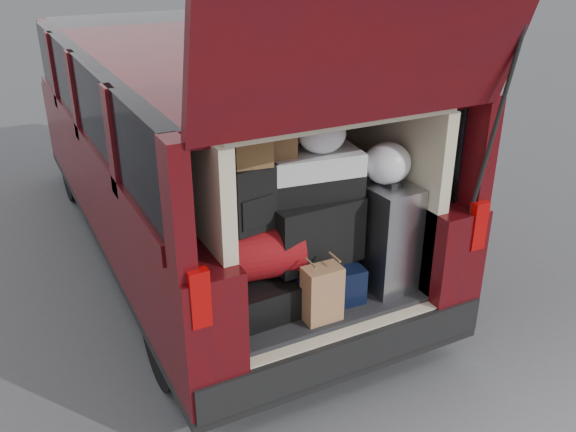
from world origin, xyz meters
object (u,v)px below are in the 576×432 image
black_hardshell (254,291)px  twotone_duffel (309,174)px  red_duffel (259,253)px  kraft_bag (322,294)px  backpack (251,198)px  black_soft_case (312,229)px  navy_hardshell (317,274)px  silver_roller (382,234)px

black_hardshell → twotone_duffel: bearing=6.5°
black_hardshell → red_duffel: size_ratio=1.07×
kraft_bag → black_hardshell: bearing=135.3°
backpack → twotone_duffel: bearing=-1.0°
red_duffel → black_soft_case: black_soft_case is taller
navy_hardshell → backpack: 0.73m
black_hardshell → kraft_bag: 0.42m
backpack → silver_roller: bearing=-15.9°
black_soft_case → backpack: size_ratio=1.46×
black_soft_case → black_hardshell: bearing=178.5°
kraft_bag → backpack: bearing=136.2°
black_hardshell → silver_roller: bearing=-8.4°
navy_hardshell → red_duffel: 0.46m
navy_hardshell → kraft_bag: bearing=-109.4°
red_duffel → navy_hardshell: bearing=7.9°
silver_roller → backpack: 0.92m
silver_roller → twotone_duffel: size_ratio=1.14×
silver_roller → red_duffel: (-0.80, 0.08, 0.03)m
red_duffel → backpack: bearing=171.4°
silver_roller → backpack: (-0.84, 0.09, 0.37)m
silver_roller → backpack: backpack is taller
silver_roller → kraft_bag: bearing=-162.7°
silver_roller → twotone_duffel: bearing=157.7°
navy_hardshell → red_duffel: red_duffel is taller
navy_hardshell → black_soft_case: (-0.03, 0.02, 0.31)m
twotone_duffel → kraft_bag: bearing=-99.0°
black_soft_case → backpack: bearing=178.9°
red_duffel → black_soft_case: size_ratio=0.87×
red_duffel → kraft_bag: bearing=-39.0°
black_soft_case → red_duffel: bearing=-179.4°
black_hardshell → twotone_duffel: (0.39, 0.06, 0.65)m
navy_hardshell → kraft_bag: 0.31m
navy_hardshell → kraft_bag: size_ratio=1.55×
navy_hardshell → red_duffel: (-0.39, -0.00, 0.25)m
navy_hardshell → silver_roller: size_ratio=0.77×
twotone_duffel → red_duffel: bearing=-161.6°
black_hardshell → black_soft_case: size_ratio=0.93×
black_hardshell → navy_hardshell: navy_hardshell is taller
silver_roller → red_duffel: size_ratio=1.40×
black_hardshell → backpack: size_ratio=1.36×
black_hardshell → kraft_bag: (0.29, -0.29, 0.06)m
black_hardshell → twotone_duffel: size_ratio=0.87×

